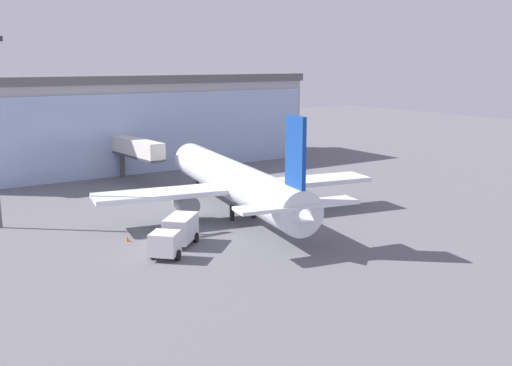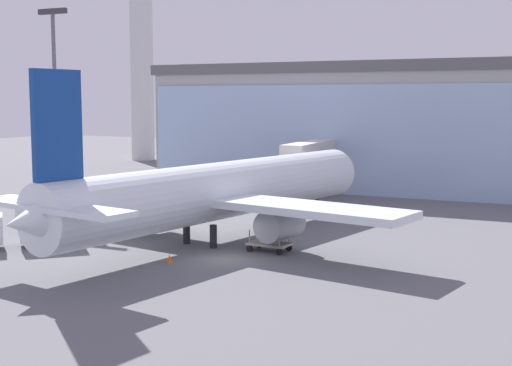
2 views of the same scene
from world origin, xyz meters
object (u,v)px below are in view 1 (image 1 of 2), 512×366
Objects in this scene: jet_bridge at (136,149)px; baggage_cart at (280,207)px; airplane at (236,182)px; safety_cone_wingtip at (127,238)px; catering_truck at (176,233)px; safety_cone_nose at (280,227)px.

baggage_cart is at bearing -168.61° from jet_bridge.
airplane is 12.38× the size of baggage_cart.
safety_cone_wingtip is at bearing 151.82° from jet_bridge.
airplane is 13.28m from catering_truck.
airplane is (1.79, -22.83, -0.93)m from jet_bridge.
baggage_cart is at bearing -97.91° from airplane.
airplane is 64.68× the size of safety_cone_wingtip.
catering_truck is 11.42m from safety_cone_nose.
safety_cone_wingtip is at bearing -105.11° from catering_truck.
safety_cone_nose is (2.35, -30.20, -4.25)m from jet_bridge.
jet_bridge is 22.92m from airplane.
jet_bridge reaches higher than safety_cone_nose.
jet_bridge reaches higher than baggage_cart.
safety_cone_wingtip is at bearing 112.24° from airplane.
catering_truck is (-10.81, -7.43, -2.13)m from airplane.
catering_truck is at bearing 159.77° from jet_bridge.
safety_cone_nose is at bearing -179.20° from jet_bridge.
catering_truck is 12.22× the size of safety_cone_nose.
airplane is at bearing -15.72° from baggage_cart.
jet_bridge is 22.76× the size of safety_cone_nose.
safety_cone_nose is at bearing -165.12° from airplane.
catering_truck reaches higher than safety_cone_nose.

